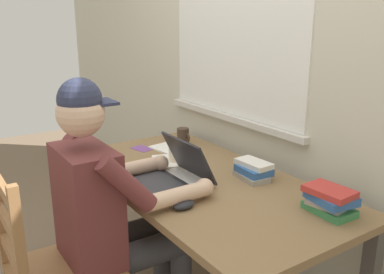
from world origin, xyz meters
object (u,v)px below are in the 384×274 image
object	(u,v)px
laptop	(171,174)
book_stack_main	(330,200)
seated_person	(112,206)
coffee_mug_white	(176,155)
book_stack_side	(253,170)
desk	(200,194)
landscape_photo_print	(142,149)
wooden_chair	(51,273)
computer_mouse	(184,205)
coffee_mug_dark	(183,137)

from	to	relation	value
laptop	book_stack_main	world-z (taller)	laptop
seated_person	coffee_mug_white	world-z (taller)	seated_person
coffee_mug_white	book_stack_side	xyz separation A→B (m)	(0.40, 0.20, -0.01)
desk	book_stack_main	world-z (taller)	book_stack_main
book_stack_side	landscape_photo_print	world-z (taller)	book_stack_side
wooden_chair	book_stack_side	distance (m)	1.02
computer_mouse	landscape_photo_print	world-z (taller)	computer_mouse
coffee_mug_white	landscape_photo_print	world-z (taller)	coffee_mug_white
desk	book_stack_side	distance (m)	0.29
coffee_mug_white	book_stack_side	distance (m)	0.45
wooden_chair	landscape_photo_print	size ratio (longest dim) A/B	7.36
book_stack_side	seated_person	bearing A→B (deg)	-101.01
laptop	computer_mouse	distance (m)	0.27
computer_mouse	coffee_mug_dark	size ratio (longest dim) A/B	0.89
desk	laptop	size ratio (longest dim) A/B	4.72
laptop	book_stack_main	xyz separation A→B (m)	(0.62, 0.37, 0.01)
wooden_chair	desk	bearing A→B (deg)	90.80
desk	seated_person	size ratio (longest dim) A/B	1.24
coffee_mug_white	coffee_mug_dark	distance (m)	0.34
coffee_mug_white	book_stack_side	world-z (taller)	coffee_mug_white
coffee_mug_white	wooden_chair	bearing A→B (deg)	-70.87
desk	wooden_chair	xyz separation A→B (m)	(0.01, -0.75, -0.16)
seated_person	landscape_photo_print	bearing A→B (deg)	142.77
seated_person	book_stack_side	size ratio (longest dim) A/B	6.32
laptop	landscape_photo_print	size ratio (longest dim) A/B	2.56
seated_person	landscape_photo_print	world-z (taller)	seated_person
computer_mouse	coffee_mug_white	distance (m)	0.57
laptop	book_stack_side	bearing A→B (deg)	66.89
laptop	computer_mouse	bearing A→B (deg)	-19.93
seated_person	book_stack_side	xyz separation A→B (m)	(0.13, 0.69, 0.06)
seated_person	book_stack_side	distance (m)	0.70
desk	coffee_mug_dark	bearing A→B (deg)	155.59
desk	landscape_photo_print	size ratio (longest dim) A/B	12.08
wooden_chair	coffee_mug_white	world-z (taller)	wooden_chair
book_stack_main	desk	bearing A→B (deg)	-160.47
wooden_chair	coffee_mug_dark	world-z (taller)	wooden_chair
desk	landscape_photo_print	xyz separation A→B (m)	(-0.59, -0.02, 0.08)
coffee_mug_white	landscape_photo_print	xyz separation A→B (m)	(-0.33, -0.04, -0.05)
wooden_chair	coffee_mug_white	size ratio (longest dim) A/B	8.54
computer_mouse	book_stack_side	distance (m)	0.48
seated_person	book_stack_main	bearing A→B (deg)	49.17
coffee_mug_dark	book_stack_main	world-z (taller)	book_stack_main
coffee_mug_dark	book_stack_side	xyz separation A→B (m)	(0.66, -0.02, -0.01)
wooden_chair	coffee_mug_dark	xyz separation A→B (m)	(-0.53, 0.99, 0.30)
desk	laptop	distance (m)	0.21
laptop	landscape_photo_print	xyz separation A→B (m)	(-0.57, 0.14, -0.05)
computer_mouse	desk	bearing A→B (deg)	133.83
seated_person	computer_mouse	bearing A→B (deg)	43.64
book_stack_side	landscape_photo_print	xyz separation A→B (m)	(-0.73, -0.23, -0.04)
book_stack_side	desk	bearing A→B (deg)	-123.75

